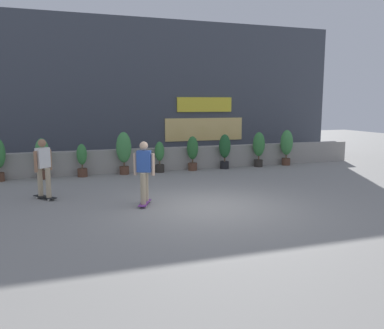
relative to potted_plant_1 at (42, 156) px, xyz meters
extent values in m
plane|color=gray|center=(4.23, -5.55, -0.84)|extent=(48.00, 48.00, 0.00)
cube|color=gray|center=(4.23, 0.45, -0.39)|extent=(18.00, 0.40, 0.90)
cube|color=#424751|center=(4.23, 4.45, 2.41)|extent=(20.00, 2.00, 6.50)
cube|color=yellow|center=(7.41, 3.41, 1.76)|extent=(2.80, 0.08, 0.70)
cube|color=#F2CC72|center=(7.41, 3.42, 0.56)|extent=(4.00, 0.06, 1.10)
cylinder|color=brown|center=(0.00, 0.00, -0.69)|extent=(0.36, 0.36, 0.30)
cylinder|color=brown|center=(0.00, 0.00, -0.46)|extent=(0.06, 0.06, 0.15)
ellipsoid|color=#428C47|center=(0.00, 0.00, 0.11)|extent=(0.49, 0.49, 1.00)
cylinder|color=brown|center=(1.35, 0.00, -0.69)|extent=(0.36, 0.36, 0.30)
cylinder|color=brown|center=(1.35, 0.00, -0.46)|extent=(0.06, 0.06, 0.15)
ellipsoid|color=#387F3D|center=(1.35, 0.00, -0.01)|extent=(0.37, 0.37, 0.76)
cylinder|color=brown|center=(2.89, 0.00, -0.69)|extent=(0.36, 0.36, 0.30)
cylinder|color=brown|center=(2.89, 0.00, -0.46)|extent=(0.06, 0.06, 0.15)
ellipsoid|color=#428C47|center=(2.89, 0.00, 0.19)|extent=(0.56, 0.56, 1.16)
cylinder|color=#2D2823|center=(4.27, 0.00, -0.69)|extent=(0.36, 0.36, 0.30)
cylinder|color=brown|center=(4.27, 0.00, -0.46)|extent=(0.06, 0.06, 0.15)
ellipsoid|color=#387F3D|center=(4.27, 0.00, -0.01)|extent=(0.37, 0.37, 0.75)
cylinder|color=brown|center=(5.63, 0.00, -0.69)|extent=(0.36, 0.36, 0.30)
cylinder|color=brown|center=(5.63, 0.00, -0.46)|extent=(0.06, 0.06, 0.15)
ellipsoid|color=#2D6B33|center=(5.63, 0.00, 0.07)|extent=(0.45, 0.45, 0.92)
cylinder|color=black|center=(7.02, 0.00, -0.69)|extent=(0.36, 0.36, 0.30)
cylinder|color=brown|center=(7.02, 0.00, -0.46)|extent=(0.06, 0.06, 0.15)
ellipsoid|color=#235B2D|center=(7.02, 0.00, 0.10)|extent=(0.47, 0.47, 0.97)
cylinder|color=#2D2823|center=(8.58, 0.00, -0.69)|extent=(0.36, 0.36, 0.30)
cylinder|color=brown|center=(8.58, 0.00, -0.46)|extent=(0.06, 0.06, 0.15)
ellipsoid|color=#387F3D|center=(8.58, 0.00, 0.12)|extent=(0.50, 0.50, 1.02)
cylinder|color=brown|center=(9.93, 0.00, -0.69)|extent=(0.36, 0.36, 0.30)
cylinder|color=brown|center=(9.93, 0.00, -0.46)|extent=(0.06, 0.06, 0.15)
ellipsoid|color=#428C47|center=(9.93, 0.00, 0.15)|extent=(0.53, 0.53, 1.08)
cube|color=#72338C|center=(2.64, -4.82, -0.77)|extent=(0.51, 0.81, 0.02)
cylinder|color=silver|center=(2.67, -4.55, -0.81)|extent=(0.05, 0.06, 0.06)
cylinder|color=silver|center=(2.82, -4.62, -0.81)|extent=(0.05, 0.06, 0.06)
cylinder|color=silver|center=(2.46, -5.03, -0.81)|extent=(0.05, 0.06, 0.06)
cylinder|color=silver|center=(2.61, -5.09, -0.81)|extent=(0.05, 0.06, 0.06)
cylinder|color=tan|center=(2.71, -4.66, -0.35)|extent=(0.14, 0.14, 0.82)
cylinder|color=tan|center=(2.57, -4.99, -0.35)|extent=(0.14, 0.14, 0.82)
cube|color=#3359B2|center=(2.64, -4.82, 0.34)|extent=(0.41, 0.33, 0.56)
sphere|color=beige|center=(2.64, -4.82, 0.75)|extent=(0.22, 0.22, 0.22)
cylinder|color=beige|center=(2.43, -4.73, 0.26)|extent=(0.09, 0.09, 0.58)
cylinder|color=beige|center=(2.86, -4.92, 0.26)|extent=(0.09, 0.09, 0.58)
cube|color=black|center=(0.12, -3.25, -0.77)|extent=(0.65, 0.75, 0.02)
cylinder|color=silver|center=(-0.10, -3.10, -0.81)|extent=(0.06, 0.06, 0.06)
cylinder|color=silver|center=(0.02, -3.00, -0.81)|extent=(0.06, 0.06, 0.06)
cylinder|color=silver|center=(0.22, -3.51, -0.81)|extent=(0.06, 0.06, 0.06)
cylinder|color=silver|center=(0.35, -3.41, -0.81)|extent=(0.06, 0.06, 0.06)
cylinder|color=tan|center=(0.01, -3.11, -0.35)|extent=(0.14, 0.14, 0.82)
cylinder|color=tan|center=(0.23, -3.40, -0.35)|extent=(0.14, 0.14, 0.82)
cube|color=white|center=(0.12, -3.25, 0.34)|extent=(0.41, 0.38, 0.56)
sphere|color=#9E7051|center=(0.12, -3.25, 0.75)|extent=(0.22, 0.22, 0.22)
cylinder|color=#9E7051|center=(-0.06, -3.40, 0.26)|extent=(0.09, 0.09, 0.58)
cylinder|color=#9E7051|center=(0.31, -3.11, 0.26)|extent=(0.09, 0.09, 0.58)
camera|label=1|loc=(0.51, -14.98, 1.85)|focal=37.43mm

